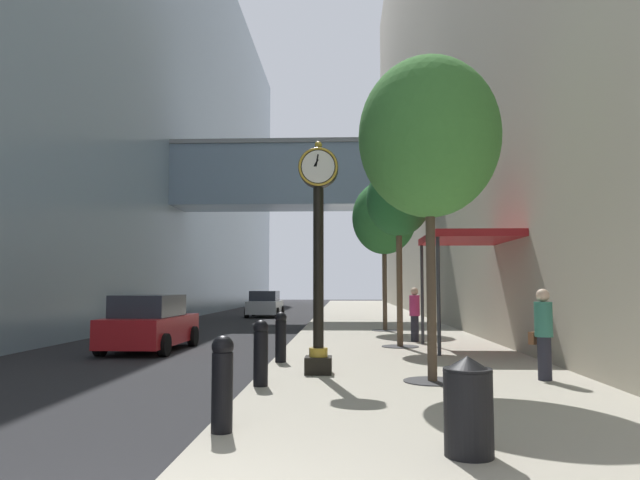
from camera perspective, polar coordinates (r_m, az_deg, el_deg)
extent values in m
plane|color=#262628|center=(31.36, -0.88, -8.08)|extent=(110.00, 110.00, 0.00)
cube|color=#ADA593|center=(34.34, 4.93, -7.64)|extent=(6.55, 80.00, 0.14)
cube|color=#849EB2|center=(38.91, -19.51, 13.65)|extent=(9.00, 80.00, 27.82)
cube|color=#758EA8|center=(33.43, -1.77, 6.01)|extent=(14.94, 3.20, 3.37)
cube|color=gray|center=(33.81, -1.77, 9.02)|extent=(14.94, 3.40, 0.24)
cube|color=#A89E89|center=(38.93, 16.99, 19.92)|extent=(9.00, 80.00, 35.86)
cube|color=black|center=(12.30, -0.16, -12.10)|extent=(0.55, 0.55, 0.35)
cylinder|color=gold|center=(12.27, -0.16, -10.88)|extent=(0.38, 0.38, 0.18)
cylinder|color=black|center=(12.20, -0.16, -2.63)|extent=(0.22, 0.22, 3.34)
cylinder|color=black|center=(12.45, -0.16, 7.03)|extent=(0.84, 0.28, 0.84)
torus|color=gold|center=(12.30, -0.19, 7.18)|extent=(0.82, 0.05, 0.82)
cylinder|color=white|center=(12.30, -0.19, 7.17)|extent=(0.69, 0.01, 0.69)
cylinder|color=white|center=(12.60, -0.13, 6.90)|extent=(0.69, 0.01, 0.69)
sphere|color=gold|center=(12.56, -0.16, 9.23)|extent=(0.16, 0.16, 0.16)
cube|color=black|center=(12.31, -0.38, 7.51)|extent=(0.11, 0.01, 0.16)
cube|color=black|center=(12.32, -0.29, 7.76)|extent=(0.07, 0.01, 0.26)
cylinder|color=black|center=(7.56, -9.52, -14.43)|extent=(0.26, 0.26, 0.97)
sphere|color=black|center=(7.48, -9.46, -10.20)|extent=(0.28, 0.28, 0.28)
cylinder|color=black|center=(10.83, -5.80, -11.45)|extent=(0.26, 0.26, 0.97)
sphere|color=black|center=(10.78, -5.77, -8.49)|extent=(0.28, 0.28, 0.28)
cylinder|color=black|center=(14.14, -3.85, -9.83)|extent=(0.26, 0.26, 0.97)
sphere|color=black|center=(14.10, -3.83, -7.57)|extent=(0.28, 0.28, 0.28)
cylinder|color=#333335|center=(11.54, 10.92, -13.36)|extent=(1.10, 1.10, 0.02)
cylinder|color=#4C3D2D|center=(11.40, 10.78, -4.25)|extent=(0.18, 0.18, 3.67)
ellipsoid|color=#428438|center=(11.76, 10.57, 9.85)|extent=(2.75, 2.75, 3.16)
cylinder|color=#333335|center=(17.84, 7.82, -10.24)|extent=(1.10, 1.10, 0.02)
cylinder|color=brown|center=(17.75, 7.76, -4.32)|extent=(0.18, 0.18, 3.70)
ellipsoid|color=#23602D|center=(17.94, 7.67, 3.96)|extent=(1.95, 1.95, 2.24)
cylinder|color=#333335|center=(24.19, 6.37, -8.75)|extent=(1.10, 1.10, 0.02)
cylinder|color=#4C3D2D|center=(24.12, 6.33, -4.45)|extent=(0.18, 0.18, 3.64)
ellipsoid|color=#2D7033|center=(24.29, 6.27, 2.19)|extent=(2.64, 2.64, 3.04)
cylinder|color=black|center=(6.67, 14.26, -15.94)|extent=(0.52, 0.52, 0.92)
cone|color=black|center=(6.58, 14.17, -11.59)|extent=(0.53, 0.53, 0.16)
cylinder|color=#23232D|center=(12.23, 21.04, -10.73)|extent=(0.37, 0.37, 0.83)
cylinder|color=#337560|center=(12.17, 20.94, -7.23)|extent=(0.48, 0.48, 0.67)
sphere|color=beige|center=(12.15, 20.88, -5.06)|extent=(0.25, 0.25, 0.25)
cube|color=brown|center=(12.30, 20.10, -8.97)|extent=(0.23, 0.22, 0.24)
cylinder|color=#23232D|center=(19.55, 9.22, -8.53)|extent=(0.29, 0.29, 0.83)
cylinder|color=#C6336B|center=(19.52, 9.20, -6.32)|extent=(0.37, 0.37, 0.67)
sphere|color=beige|center=(19.51, 9.18, -4.96)|extent=(0.25, 0.25, 0.25)
cube|color=maroon|center=(17.52, 14.18, 0.20)|extent=(2.40, 3.60, 0.20)
cylinder|color=#333338|center=(15.68, 11.47, -5.16)|extent=(0.10, 0.10, 3.20)
cylinder|color=#333338|center=(18.85, 9.93, -5.07)|extent=(0.10, 0.10, 3.20)
cube|color=#AD191E|center=(18.54, -16.18, -8.41)|extent=(1.88, 4.25, 0.81)
cube|color=#282D38|center=(18.31, -16.36, -6.20)|extent=(1.63, 2.39, 0.67)
cylinder|color=black|center=(20.22, -17.26, -8.92)|extent=(0.23, 0.64, 0.64)
cylinder|color=black|center=(19.66, -12.27, -9.15)|extent=(0.23, 0.64, 0.64)
cylinder|color=black|center=(17.57, -20.61, -9.53)|extent=(0.23, 0.64, 0.64)
cylinder|color=black|center=(16.93, -14.94, -9.86)|extent=(0.23, 0.64, 0.64)
cube|color=#B7BABF|center=(37.77, -5.37, -6.52)|extent=(1.91, 4.09, 0.80)
cube|color=#282D38|center=(37.55, -5.41, -5.46)|extent=(1.67, 2.30, 0.65)
cylinder|color=black|center=(39.29, -6.45, -6.87)|extent=(0.22, 0.64, 0.64)
cylinder|color=black|center=(39.03, -3.71, -6.91)|extent=(0.22, 0.64, 0.64)
cylinder|color=black|center=(36.56, -7.15, -7.04)|extent=(0.22, 0.64, 0.64)
cylinder|color=black|center=(36.28, -4.21, -7.08)|extent=(0.22, 0.64, 0.64)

